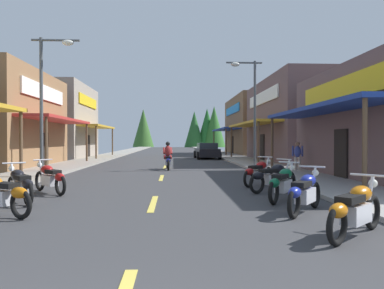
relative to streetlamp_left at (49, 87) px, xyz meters
name	(u,v)px	position (x,y,z in m)	size (l,w,h in m)	color
ground	(168,158)	(4.78, 19.04, -3.97)	(9.37, 96.52, 0.10)	#38383A
sidewalk_left	(105,157)	(-1.28, 19.04, -3.86)	(2.75, 96.52, 0.12)	gray
sidewalk_right	(231,156)	(10.85, 19.04, -3.86)	(2.75, 96.52, 0.12)	#9E9991
centerline_dashes	(169,156)	(4.78, 21.89, -3.91)	(0.16, 69.99, 0.01)	#E0C64C
storefront_left_far	(44,122)	(-6.62, 18.21, -0.57)	(9.79, 9.21, 6.70)	gray
storefront_right_middle	(303,121)	(15.42, 11.94, -0.77)	(8.27, 12.14, 6.30)	brown
storefront_right_far	(269,126)	(16.54, 26.17, -0.60)	(10.49, 12.67, 6.63)	brown
streetlamp_left	(49,87)	(0.00, 0.00, 0.00)	(2.02, 0.30, 6.00)	#474C51
streetlamp_right	(250,99)	(9.57, 4.39, 0.05)	(2.02, 0.30, 6.08)	#474C51
motorcycle_parked_right_0	(356,209)	(8.39, -9.67, -3.43)	(1.67, 1.49, 1.04)	black
motorcycle_parked_right_1	(305,192)	(8.27, -7.65, -3.43)	(1.40, 1.75, 1.04)	black
motorcycle_parked_right_2	(283,183)	(8.29, -5.97, -3.43)	(1.33, 1.80, 1.04)	black
motorcycle_parked_right_3	(273,176)	(8.47, -4.30, -3.43)	(1.85, 1.25, 1.04)	black
motorcycle_parked_right_4	(258,172)	(8.38, -2.73, -3.43)	(1.49, 1.67, 1.04)	black
motorcycle_parked_left_1	(20,184)	(1.26, -5.90, -3.43)	(1.39, 1.75, 1.04)	black
motorcycle_parked_left_2	(50,178)	(1.49, -4.27, -3.43)	(1.50, 1.66, 1.04)	black
rider_cruising_lead	(168,158)	(4.98, 4.51, -3.26)	(0.60, 2.14, 1.57)	black
pedestrian_browsing	(297,155)	(11.57, 2.25, -3.01)	(0.47, 0.43, 1.57)	#B2A599
parked_car_curbside	(207,151)	(8.27, 16.23, -3.23)	(2.19, 4.36, 1.40)	black
treeline_backdrop	(190,128)	(9.25, 68.95, 0.64)	(21.92, 8.09, 9.58)	#215323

